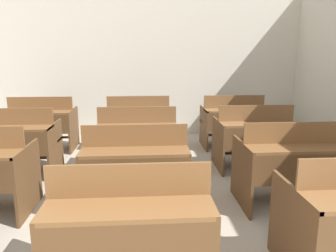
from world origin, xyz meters
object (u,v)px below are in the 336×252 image
object	(u,v)px
bench_third_left	(14,141)
wastepaper_bin	(282,128)
bench_third_right	(255,137)
bench_back_center	(139,122)
bench_second_right	(291,164)
bench_third_center	(137,139)
bench_second_center	(136,167)
bench_front_center	(130,228)
bench_back_right	(233,121)
bench_back_left	(42,123)

from	to	relation	value
bench_third_left	wastepaper_bin	distance (m)	4.93
bench_third_right	bench_back_center	bearing A→B (deg)	144.91
bench_back_center	bench_second_right	bearing A→B (deg)	-54.88
bench_third_left	bench_back_center	xyz separation A→B (m)	(1.63, 1.19, 0.00)
bench_third_center	bench_second_center	bearing A→B (deg)	-89.76
bench_third_center	wastepaper_bin	xyz separation A→B (m)	(2.89, 1.94, -0.31)
bench_front_center	bench_third_center	xyz separation A→B (m)	(-0.00, 2.36, 0.00)
bench_second_center	bench_back_right	world-z (taller)	same
bench_third_right	bench_back_right	size ratio (longest dim) A/B	1.00
bench_second_center	bench_second_right	xyz separation A→B (m)	(1.64, 0.00, 0.00)
bench_back_right	wastepaper_bin	size ratio (longest dim) A/B	3.44
bench_front_center	bench_back_center	world-z (taller)	same
bench_second_right	wastepaper_bin	size ratio (longest dim) A/B	3.44
bench_third_left	bench_back_right	distance (m)	3.49
bench_second_center	bench_third_center	world-z (taller)	same
bench_second_right	bench_front_center	bearing A→B (deg)	-143.78
bench_third_center	wastepaper_bin	bearing A→B (deg)	33.93
bench_back_right	wastepaper_bin	xyz separation A→B (m)	(1.23, 0.77, -0.31)
bench_second_center	bench_third_right	xyz separation A→B (m)	(1.65, 1.18, 0.00)
bench_third_right	bench_back_right	bearing A→B (deg)	89.95
bench_third_center	wastepaper_bin	world-z (taller)	bench_third_center
bench_third_left	bench_back_center	world-z (taller)	same
bench_third_center	bench_back_left	world-z (taller)	same
bench_second_center	bench_back_left	size ratio (longest dim) A/B	1.00
bench_second_center	bench_back_center	world-z (taller)	same
bench_back_left	wastepaper_bin	bearing A→B (deg)	9.41
bench_third_center	wastepaper_bin	distance (m)	3.49
bench_third_center	wastepaper_bin	size ratio (longest dim) A/B	3.44
bench_third_center	bench_back_right	world-z (taller)	same
bench_second_center	bench_second_right	size ratio (longest dim) A/B	1.00
bench_front_center	bench_back_left	world-z (taller)	same
bench_third_left	bench_back_right	world-z (taller)	same
bench_back_center	wastepaper_bin	xyz separation A→B (m)	(2.89, 0.75, -0.31)
bench_second_right	bench_back_left	size ratio (longest dim) A/B	1.00
bench_second_right	bench_back_left	bearing A→B (deg)	144.40
bench_second_right	bench_third_center	distance (m)	2.01
bench_front_center	bench_third_right	size ratio (longest dim) A/B	1.00
bench_back_left	bench_back_center	bearing A→B (deg)	-0.15
wastepaper_bin	bench_third_right	bearing A→B (deg)	-122.75
bench_third_right	bench_back_left	world-z (taller)	same
bench_third_left	bench_second_center	bearing A→B (deg)	-35.14
bench_third_left	bench_third_right	size ratio (longest dim) A/B	1.00
bench_back_center	wastepaper_bin	world-z (taller)	bench_back_center
bench_back_left	bench_third_center	bearing A→B (deg)	-36.10
bench_third_center	bench_back_left	xyz separation A→B (m)	(-1.64, 1.19, 0.00)
wastepaper_bin	bench_second_right	bearing A→B (deg)	-111.82
bench_back_right	bench_third_left	bearing A→B (deg)	-160.35
bench_back_left	bench_back_center	world-z (taller)	same
bench_back_center	bench_back_right	xyz separation A→B (m)	(1.66, -0.02, 0.00)
bench_third_left	bench_third_center	distance (m)	1.64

